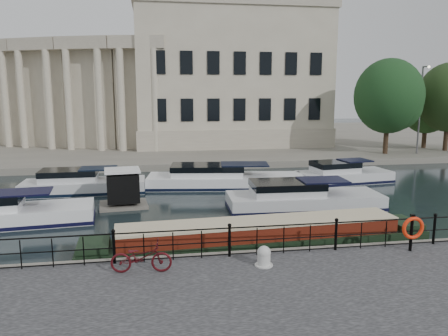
{
  "coord_description": "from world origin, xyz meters",
  "views": [
    {
      "loc": [
        -2.59,
        -16.82,
        6.37
      ],
      "look_at": [
        0.5,
        2.0,
        3.0
      ],
      "focal_mm": 35.0,
      "sensor_mm": 36.0,
      "label": 1
    }
  ],
  "objects_px": {
    "mooring_bollard": "(264,256)",
    "harbour_hut": "(123,190)",
    "bicycle": "(141,257)",
    "narrowboat": "(260,240)",
    "life_ring_post": "(413,229)"
  },
  "relations": [
    {
      "from": "life_ring_post",
      "to": "harbour_hut",
      "type": "height_order",
      "value": "harbour_hut"
    },
    {
      "from": "life_ring_post",
      "to": "harbour_hut",
      "type": "distance_m",
      "value": 15.12
    },
    {
      "from": "harbour_hut",
      "to": "life_ring_post",
      "type": "bearing_deg",
      "value": -49.17
    },
    {
      "from": "bicycle",
      "to": "life_ring_post",
      "type": "distance_m",
      "value": 9.77
    },
    {
      "from": "life_ring_post",
      "to": "narrowboat",
      "type": "distance_m",
      "value": 5.81
    },
    {
      "from": "bicycle",
      "to": "harbour_hut",
      "type": "distance_m",
      "value": 10.72
    },
    {
      "from": "bicycle",
      "to": "narrowboat",
      "type": "bearing_deg",
      "value": -52.79
    },
    {
      "from": "bicycle",
      "to": "life_ring_post",
      "type": "xyz_separation_m",
      "value": [
        9.76,
        0.28,
        0.35
      ]
    },
    {
      "from": "mooring_bollard",
      "to": "harbour_hut",
      "type": "height_order",
      "value": "harbour_hut"
    },
    {
      "from": "bicycle",
      "to": "mooring_bollard",
      "type": "relative_size",
      "value": 2.85
    },
    {
      "from": "mooring_bollard",
      "to": "narrowboat",
      "type": "distance_m",
      "value": 3.13
    },
    {
      "from": "bicycle",
      "to": "mooring_bollard",
      "type": "xyz_separation_m",
      "value": [
        4.07,
        -0.13,
        -0.19
      ]
    },
    {
      "from": "mooring_bollard",
      "to": "harbour_hut",
      "type": "bearing_deg",
      "value": 116.22
    },
    {
      "from": "mooring_bollard",
      "to": "harbour_hut",
      "type": "relative_size",
      "value": 0.25
    },
    {
      "from": "mooring_bollard",
      "to": "narrowboat",
      "type": "bearing_deg",
      "value": 78.61
    }
  ]
}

